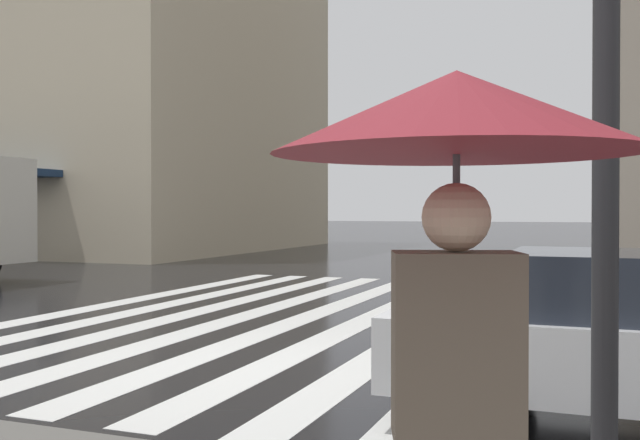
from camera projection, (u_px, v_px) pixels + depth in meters
name	position (u px, v px, depth m)	size (l,w,h in m)	color
ground_plane	(235.00, 365.00, 8.15)	(220.00, 220.00, 0.00)	black
zebra_crossing	(287.00, 313.00, 12.29)	(13.00, 7.50, 0.01)	silver
haussmann_block_mid	(42.00, 53.00, 34.94)	(17.48, 23.40, 19.18)	beige
pedestrian_by_billboard	(456.00, 172.00, 2.30)	(1.19, 1.19, 2.04)	#6B5B4C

